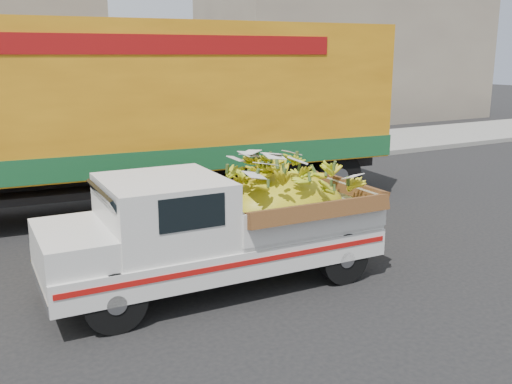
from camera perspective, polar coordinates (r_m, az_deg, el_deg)
ground at (r=9.03m, az=0.91°, el=-7.00°), size 100.00×100.00×0.00m
curb at (r=14.75m, az=-12.07°, el=1.15°), size 60.00×0.25×0.15m
sidewalk at (r=16.73m, az=-14.30°, el=2.47°), size 60.00×4.00×0.14m
building_right at (r=29.22m, az=9.29°, el=13.07°), size 14.00×6.00×6.00m
pickup_truck at (r=8.01m, az=-1.79°, el=-3.13°), size 4.69×1.89×1.62m
semi_trailer at (r=11.78m, az=-14.31°, el=8.04°), size 12.04×3.70×3.80m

